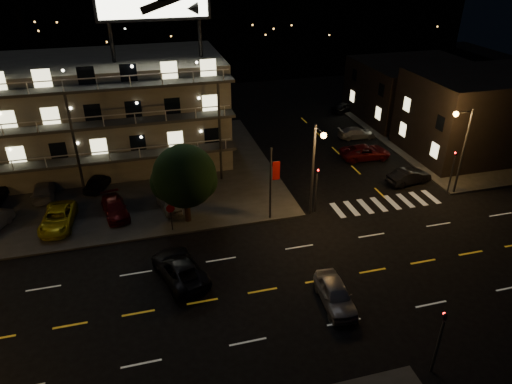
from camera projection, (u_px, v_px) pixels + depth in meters
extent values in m
plane|color=black|center=(233.00, 296.00, 29.60)|extent=(140.00, 140.00, 0.00)
cube|color=#31312F|center=(44.00, 183.00, 43.31)|extent=(44.00, 24.00, 0.15)
cube|color=#31312F|center=(447.00, 138.00, 53.28)|extent=(16.00, 24.00, 0.15)
cube|color=gray|center=(81.00, 116.00, 45.23)|extent=(28.00, 12.00, 10.00)
cube|color=gray|center=(71.00, 62.00, 42.69)|extent=(28.00, 12.00, 0.50)
cube|color=#31312F|center=(80.00, 161.00, 40.28)|extent=(28.00, 1.80, 0.25)
cube|color=#31312F|center=(73.00, 127.00, 38.74)|extent=(28.00, 1.80, 0.25)
cube|color=#31312F|center=(65.00, 90.00, 37.19)|extent=(28.00, 1.80, 0.25)
cylinder|color=black|center=(112.00, 42.00, 40.94)|extent=(0.36, 0.36, 3.50)
cylinder|color=black|center=(200.00, 38.00, 42.75)|extent=(0.36, 0.36, 3.50)
cube|color=black|center=(478.00, 114.00, 47.88)|extent=(14.00, 10.00, 8.50)
cube|color=black|center=(414.00, 90.00, 58.40)|extent=(14.00, 12.00, 7.00)
cylinder|color=#2D2D30|center=(313.00, 171.00, 36.62)|extent=(0.20, 0.20, 8.00)
cylinder|color=#2D2D30|center=(320.00, 130.00, 34.11)|extent=(0.12, 1.80, 0.12)
sphere|color=orange|center=(324.00, 135.00, 33.48)|extent=(0.44, 0.44, 0.44)
cylinder|color=#2D2D30|center=(463.00, 153.00, 39.79)|extent=(0.20, 0.20, 8.00)
cylinder|color=#2D2D30|center=(465.00, 112.00, 37.77)|extent=(1.80, 0.12, 0.12)
sphere|color=orange|center=(456.00, 114.00, 37.64)|extent=(0.44, 0.44, 0.44)
cylinder|color=#2D2D30|center=(316.00, 193.00, 37.96)|extent=(0.14, 0.14, 3.60)
imported|color=black|center=(318.00, 168.00, 36.85)|extent=(0.20, 0.16, 1.00)
sphere|color=#FF0C0C|center=(318.00, 170.00, 36.80)|extent=(0.14, 0.14, 0.14)
cylinder|color=#2D2D30|center=(437.00, 347.00, 23.58)|extent=(0.14, 0.14, 3.60)
imported|color=black|center=(446.00, 314.00, 22.47)|extent=(0.20, 0.16, 1.00)
sphere|color=#FF0C0C|center=(444.00, 314.00, 22.62)|extent=(0.14, 0.14, 0.14)
cylinder|color=#2D2D30|center=(451.00, 175.00, 40.91)|extent=(0.14, 0.14, 3.60)
imported|color=black|center=(457.00, 152.00, 39.80)|extent=(0.16, 0.20, 1.00)
sphere|color=#FF0C0C|center=(455.00, 153.00, 39.82)|extent=(0.14, 0.14, 0.14)
cylinder|color=#2D2D30|center=(270.00, 185.00, 36.30)|extent=(0.16, 0.16, 6.40)
cube|color=#A50D0B|center=(276.00, 171.00, 35.82)|extent=(0.60, 0.04, 1.60)
cylinder|color=#2D2D30|center=(171.00, 220.00, 35.67)|extent=(0.08, 0.08, 2.20)
cylinder|color=#A50D0B|center=(170.00, 209.00, 35.12)|extent=(0.91, 0.04, 0.91)
cylinder|color=black|center=(187.00, 208.00, 36.80)|extent=(0.48, 0.48, 2.32)
sphere|color=black|center=(185.00, 176.00, 35.41)|extent=(5.02, 5.02, 5.02)
sphere|color=black|center=(170.00, 182.00, 35.75)|extent=(3.09, 3.09, 3.09)
sphere|color=black|center=(199.00, 181.00, 35.51)|extent=(2.90, 2.90, 2.90)
imported|color=gold|center=(58.00, 218.00, 36.31)|extent=(2.77, 5.24, 1.41)
imported|color=#520B0E|center=(115.00, 208.00, 37.85)|extent=(2.62, 4.71, 1.29)
imported|color=gray|center=(169.00, 202.00, 38.69)|extent=(2.18, 3.92, 1.26)
imported|color=gray|center=(44.00, 190.00, 40.59)|extent=(2.05, 4.66, 1.33)
imported|color=black|center=(99.00, 181.00, 41.95)|extent=(3.04, 4.32, 1.37)
imported|color=#520B0E|center=(189.00, 181.00, 42.09)|extent=(2.40, 4.02, 1.25)
imported|color=black|center=(409.00, 176.00, 43.07)|extent=(4.50, 2.16, 1.42)
imported|color=#520B0E|center=(365.00, 152.00, 48.02)|extent=(5.41, 2.67, 1.48)
imported|color=gray|center=(356.00, 133.00, 53.09)|extent=(4.46, 2.05, 1.26)
imported|color=black|center=(344.00, 107.00, 61.22)|extent=(4.20, 2.90, 1.33)
imported|color=gray|center=(335.00, 294.00, 28.67)|extent=(2.09, 4.54, 1.51)
imported|color=black|center=(179.00, 268.00, 30.92)|extent=(3.99, 6.04, 1.54)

